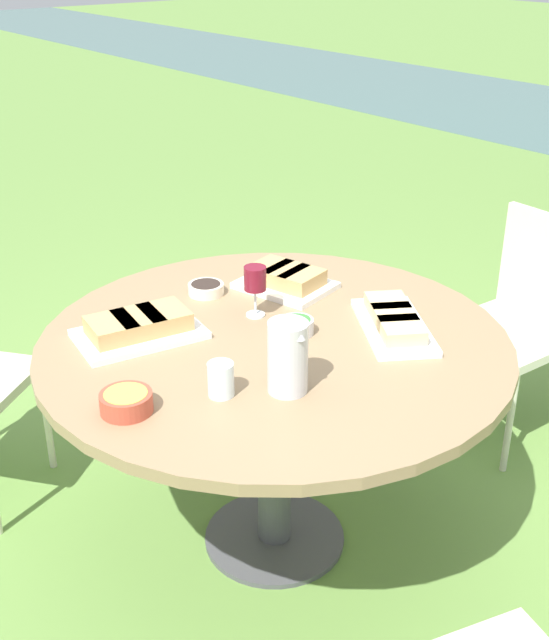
{
  "coord_description": "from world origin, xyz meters",
  "views": [
    {
      "loc": [
        1.66,
        -1.32,
        1.86
      ],
      "look_at": [
        0.0,
        0.0,
        0.83
      ],
      "focal_mm": 45.0,
      "sensor_mm": 36.0,
      "label": 1
    }
  ],
  "objects_px": {
    "water_pitcher": "(288,357)",
    "handbag": "(260,340)",
    "chair_near_left": "(525,311)",
    "dining_table": "(274,365)",
    "wine_glass": "(255,281)"
  },
  "relations": [
    {
      "from": "chair_near_left",
      "to": "wine_glass",
      "type": "height_order",
      "value": "wine_glass"
    },
    {
      "from": "handbag",
      "to": "water_pitcher",
      "type": "bearing_deg",
      "value": -34.69
    },
    {
      "from": "chair_near_left",
      "to": "water_pitcher",
      "type": "relative_size",
      "value": 4.48
    },
    {
      "from": "dining_table",
      "to": "water_pitcher",
      "type": "distance_m",
      "value": 0.36
    },
    {
      "from": "chair_near_left",
      "to": "wine_glass",
      "type": "distance_m",
      "value": 1.23
    },
    {
      "from": "handbag",
      "to": "dining_table",
      "type": "bearing_deg",
      "value": -35.34
    },
    {
      "from": "dining_table",
      "to": "water_pitcher",
      "type": "relative_size",
      "value": 7.11
    },
    {
      "from": "dining_table",
      "to": "chair_near_left",
      "type": "distance_m",
      "value": 1.21
    },
    {
      "from": "water_pitcher",
      "to": "handbag",
      "type": "relative_size",
      "value": 0.54
    },
    {
      "from": "chair_near_left",
      "to": "handbag",
      "type": "relative_size",
      "value": 2.42
    },
    {
      "from": "dining_table",
      "to": "handbag",
      "type": "height_order",
      "value": "dining_table"
    },
    {
      "from": "dining_table",
      "to": "wine_glass",
      "type": "height_order",
      "value": "wine_glass"
    },
    {
      "from": "water_pitcher",
      "to": "dining_table",
      "type": "bearing_deg",
      "value": 147.93
    },
    {
      "from": "dining_table",
      "to": "handbag",
      "type": "distance_m",
      "value": 1.34
    },
    {
      "from": "chair_near_left",
      "to": "water_pitcher",
      "type": "distance_m",
      "value": 1.42
    }
  ]
}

